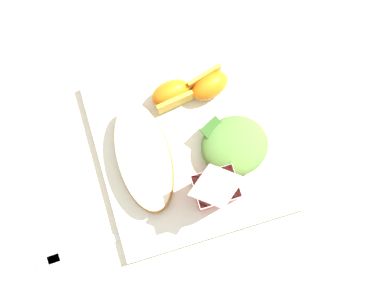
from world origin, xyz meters
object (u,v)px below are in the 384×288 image
(milk_carton, at_px, (215,188))
(orange_wedge_front, at_px, (209,85))
(metal_fork, at_px, (86,248))
(white_plate, at_px, (192,146))
(orange_wedge_middle, at_px, (171,94))
(green_salad_pile, at_px, (235,146))
(cheesy_pizza_bread, at_px, (143,155))

(milk_carton, xyz_separation_m, orange_wedge_front, (-0.04, -0.15, -0.04))
(metal_fork, bearing_deg, white_plate, -152.68)
(white_plate, bearing_deg, metal_fork, 27.32)
(white_plate, relative_size, orange_wedge_middle, 4.35)
(green_salad_pile, bearing_deg, white_plate, -21.03)
(green_salad_pile, bearing_deg, orange_wedge_front, -85.36)
(orange_wedge_middle, distance_m, metal_fork, 0.26)
(metal_fork, bearing_deg, orange_wedge_front, -144.04)
(milk_carton, height_order, metal_fork, milk_carton)
(green_salad_pile, distance_m, metal_fork, 0.27)
(white_plate, xyz_separation_m, cheesy_pizza_bread, (0.07, -0.00, 0.03))
(white_plate, relative_size, green_salad_pile, 2.80)
(cheesy_pizza_bread, height_order, milk_carton, milk_carton)
(cheesy_pizza_bread, distance_m, milk_carton, 0.12)
(white_plate, height_order, green_salad_pile, green_salad_pile)
(green_salad_pile, xyz_separation_m, orange_wedge_middle, (0.07, -0.10, -0.00))
(green_salad_pile, distance_m, orange_wedge_middle, 0.12)
(orange_wedge_middle, xyz_separation_m, metal_fork, (0.19, 0.18, -0.03))
(milk_carton, relative_size, orange_wedge_front, 1.63)
(orange_wedge_front, relative_size, metal_fork, 0.36)
(cheesy_pizza_bread, relative_size, metal_fork, 0.91)
(cheesy_pizza_bread, distance_m, green_salad_pile, 0.13)
(white_plate, distance_m, orange_wedge_middle, 0.09)
(cheesy_pizza_bread, relative_size, green_salad_pile, 1.72)
(metal_fork, bearing_deg, orange_wedge_middle, -135.81)
(white_plate, distance_m, milk_carton, 0.10)
(metal_fork, bearing_deg, cheesy_pizza_bread, -139.33)
(orange_wedge_middle, bearing_deg, cheesy_pizza_bread, 49.70)
(orange_wedge_front, height_order, orange_wedge_middle, same)
(green_salad_pile, relative_size, metal_fork, 0.53)
(orange_wedge_front, bearing_deg, white_plate, 56.83)
(green_salad_pile, xyz_separation_m, milk_carton, (0.05, 0.05, 0.04))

